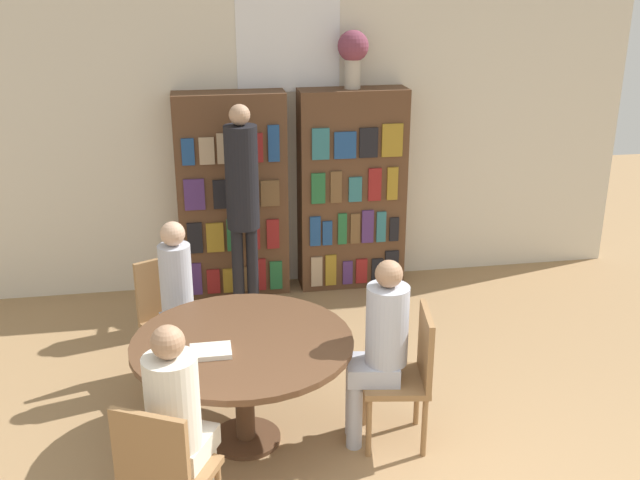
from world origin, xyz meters
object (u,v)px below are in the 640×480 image
(chair_near_camera, at_px, (164,472))
(flower_vase, at_px, (353,52))
(bookshelf_left, at_px, (232,196))
(chair_far_side, at_px, (408,371))
(seated_reader_right, at_px, (379,342))
(seated_reader_left, at_px, (181,299))
(seated_reader_back, at_px, (178,417))
(reading_table, at_px, (243,355))
(librarian_standing, at_px, (243,191))
(bookshelf_right, at_px, (352,190))
(chair_left_side, at_px, (170,313))

(chair_near_camera, bearing_deg, flower_vase, 90.54)
(bookshelf_left, distance_m, flower_vase, 1.64)
(chair_far_side, relative_size, seated_reader_right, 0.73)
(seated_reader_left, height_order, seated_reader_back, seated_reader_back)
(chair_near_camera, relative_size, seated_reader_right, 0.73)
(chair_near_camera, bearing_deg, bookshelf_left, 107.48)
(seated_reader_back, bearing_deg, reading_table, 90.00)
(bookshelf_left, xyz_separation_m, seated_reader_left, (-0.47, -1.62, -0.23))
(chair_near_camera, height_order, librarian_standing, librarian_standing)
(librarian_standing, bearing_deg, seated_reader_left, -115.17)
(bookshelf_right, height_order, seated_reader_back, bookshelf_right)
(bookshelf_left, relative_size, librarian_standing, 1.01)
(chair_near_camera, relative_size, seated_reader_left, 0.73)
(seated_reader_left, xyz_separation_m, librarian_standing, (0.53, 1.12, 0.42))
(seated_reader_right, bearing_deg, chair_near_camera, 130.08)
(seated_reader_back, bearing_deg, bookshelf_left, 108.46)
(seated_reader_left, bearing_deg, seated_reader_right, 117.12)
(chair_far_side, distance_m, seated_reader_back, 1.51)
(bookshelf_left, relative_size, chair_far_side, 2.05)
(bookshelf_left, relative_size, seated_reader_left, 1.49)
(reading_table, distance_m, seated_reader_right, 0.84)
(bookshelf_left, relative_size, chair_left_side, 2.05)
(chair_near_camera, bearing_deg, seated_reader_right, 58.08)
(flower_vase, distance_m, seated_reader_back, 3.77)
(bookshelf_left, bearing_deg, bookshelf_right, -0.01)
(chair_left_side, height_order, seated_reader_right, seated_reader_right)
(chair_near_camera, distance_m, chair_left_side, 1.81)
(chair_near_camera, height_order, chair_left_side, same)
(flower_vase, bearing_deg, chair_near_camera, -116.66)
(seated_reader_back, xyz_separation_m, librarian_standing, (0.54, 2.60, 0.40))
(reading_table, relative_size, seated_reader_right, 1.10)
(bookshelf_right, height_order, seated_reader_left, bookshelf_right)
(seated_reader_back, bearing_deg, bookshelf_right, 90.45)
(chair_left_side, bearing_deg, seated_reader_left, 90.00)
(bookshelf_left, distance_m, seated_reader_back, 3.15)
(seated_reader_right, relative_size, seated_reader_back, 1.00)
(chair_left_side, height_order, chair_far_side, same)
(chair_left_side, relative_size, librarian_standing, 0.49)
(bookshelf_left, relative_size, flower_vase, 3.71)
(reading_table, bearing_deg, bookshelf_left, 87.69)
(reading_table, height_order, seated_reader_right, seated_reader_right)
(bookshelf_left, xyz_separation_m, seated_reader_right, (0.73, -2.49, -0.22))
(chair_left_side, height_order, seated_reader_left, seated_reader_left)
(librarian_standing, bearing_deg, seated_reader_back, -101.65)
(librarian_standing, bearing_deg, chair_far_side, -67.25)
(bookshelf_right, relative_size, librarian_standing, 1.01)
(bookshelf_left, height_order, chair_near_camera, bookshelf_left)
(chair_left_side, height_order, seated_reader_back, seated_reader_back)
(reading_table, distance_m, chair_near_camera, 1.02)
(reading_table, relative_size, chair_left_side, 1.51)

